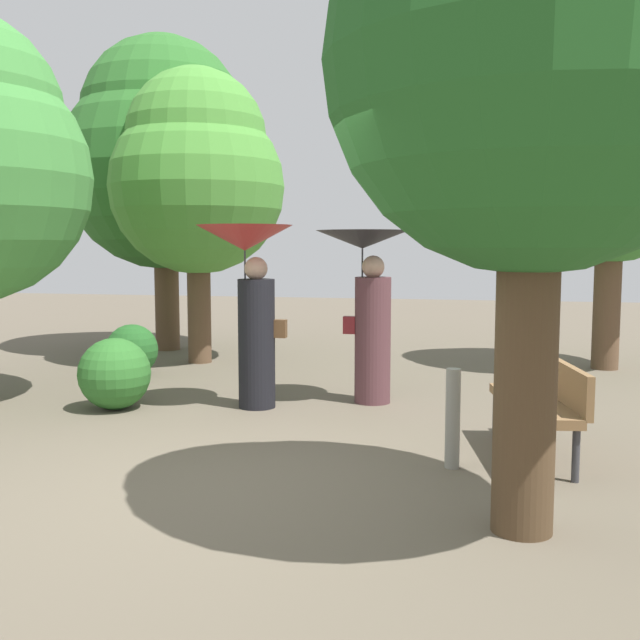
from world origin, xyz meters
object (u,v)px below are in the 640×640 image
object	(u,v)px
tree_far_back	(197,172)
tree_near_right	(613,154)
tree_mid_left	(164,153)
park_bench	(542,398)
tree_mid_right	(536,21)
path_marker_post	(453,418)
person_right	(368,291)
person_left	(250,284)

from	to	relation	value
tree_far_back	tree_near_right	bearing A→B (deg)	6.79
tree_mid_left	park_bench	bearing A→B (deg)	-42.69
tree_mid_right	path_marker_post	distance (m)	3.03
tree_far_back	path_marker_post	world-z (taller)	tree_far_back
person_right	path_marker_post	distance (m)	2.72
park_bench	tree_mid_left	bearing A→B (deg)	-142.88
tree_mid_left	person_right	bearing A→B (deg)	-41.01
park_bench	tree_mid_left	xyz separation A→B (m)	(-5.86, 5.41, 2.88)
park_bench	tree_near_right	xyz separation A→B (m)	(1.28, 4.92, 2.61)
tree_near_right	tree_far_back	distance (m)	6.11
park_bench	path_marker_post	size ratio (longest dim) A/B	1.91
tree_far_back	person_left	bearing A→B (deg)	-58.48
park_bench	tree_far_back	size ratio (longest dim) A/B	0.35
park_bench	tree_mid_right	xyz separation A→B (m)	(-0.25, -1.73, 2.61)
person_right	tree_far_back	size ratio (longest dim) A/B	0.44
person_left	tree_mid_right	bearing A→B (deg)	-144.55
park_bench	path_marker_post	xyz separation A→B (m)	(-0.73, -0.47, -0.10)
tree_near_right	tree_mid_right	bearing A→B (deg)	-102.93
person_left	tree_mid_left	bearing A→B (deg)	28.09
park_bench	path_marker_post	bearing A→B (deg)	-67.36
person_left	park_bench	size ratio (longest dim) A/B	1.30
tree_mid_left	path_marker_post	distance (m)	8.36
person_left	tree_mid_left	size ratio (longest dim) A/B	0.38
park_bench	tree_mid_left	size ratio (longest dim) A/B	0.29
person_left	tree_near_right	size ratio (longest dim) A/B	0.43
path_marker_post	tree_far_back	bearing A→B (deg)	130.93
tree_mid_left	tree_mid_right	xyz separation A→B (m)	(5.62, -7.14, -0.27)
tree_mid_left	path_marker_post	bearing A→B (deg)	-48.90
park_bench	tree_near_right	world-z (taller)	tree_near_right
person_left	park_bench	distance (m)	3.42
person_right	tree_far_back	world-z (taller)	tree_far_back
park_bench	path_marker_post	world-z (taller)	park_bench
tree_near_right	path_marker_post	xyz separation A→B (m)	(-2.01, -5.39, -2.71)
tree_mid_left	tree_mid_right	world-z (taller)	tree_mid_left
path_marker_post	person_left	bearing A→B (deg)	141.78
tree_mid_right	tree_far_back	bearing A→B (deg)	127.42
park_bench	path_marker_post	distance (m)	0.88
tree_near_right	tree_far_back	xyz separation A→B (m)	(-6.06, -0.72, -0.20)
person_right	path_marker_post	world-z (taller)	person_right
park_bench	person_right	bearing A→B (deg)	-146.38
person_left	tree_near_right	world-z (taller)	tree_near_right
tree_mid_left	tree_far_back	world-z (taller)	tree_mid_left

